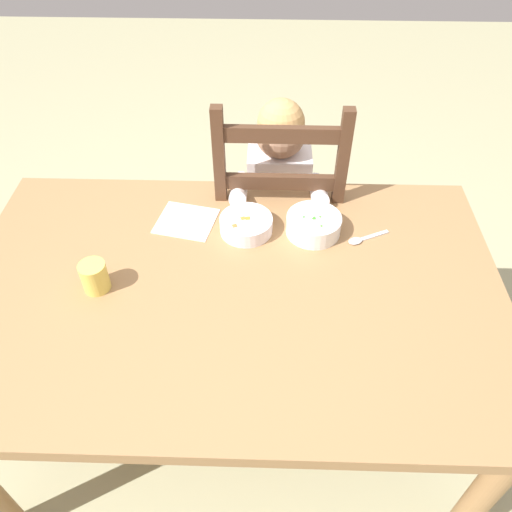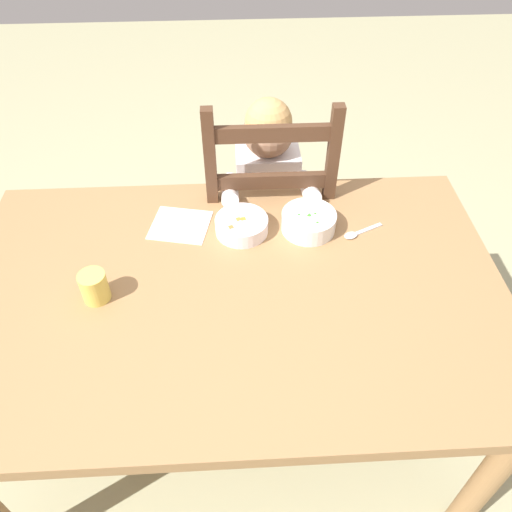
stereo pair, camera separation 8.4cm
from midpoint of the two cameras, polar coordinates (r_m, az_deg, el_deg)
The scene contains 9 objects.
ground_plane at distance 1.98m, azimuth -0.82°, elevation -17.39°, with size 8.00×8.00×0.00m, color tan.
dining_table at distance 1.46m, azimuth -1.07°, elevation -5.73°, with size 1.50×0.96×0.71m.
dining_chair at distance 1.92m, azimuth 3.66°, elevation 3.62°, with size 0.42×0.42×1.04m.
child_figure at distance 1.82m, azimuth 3.89°, elevation 7.35°, with size 0.32×0.31×0.98m.
bowl_of_peas at distance 1.54m, azimuth 8.06°, elevation 3.52°, with size 0.17×0.17×0.06m.
bowl_of_carrots at distance 1.54m, azimuth 0.45°, elevation 3.55°, with size 0.16×0.16×0.05m.
spoon at distance 1.56m, azimuth 13.28°, elevation 1.81°, with size 0.13×0.08×0.01m.
drinking_cup at distance 1.41m, azimuth -16.10°, elevation -2.29°, with size 0.07×0.07×0.09m, color #E3CA55.
paper_napkin at distance 1.59m, azimuth -6.37°, elevation 3.90°, with size 0.17×0.16×0.00m, color white.
Camera 1 is at (0.10, -0.93, 1.75)m, focal length 35.54 mm.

